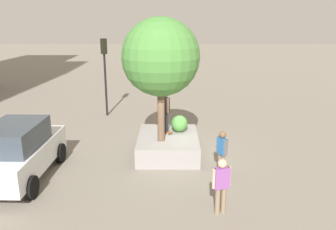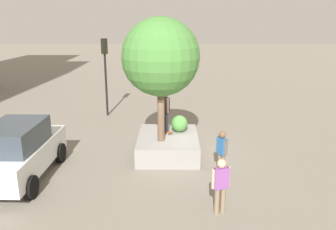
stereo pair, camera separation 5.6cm
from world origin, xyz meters
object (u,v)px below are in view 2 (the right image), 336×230
at_px(planter_ledge, 168,145).
at_px(skateboard, 165,131).
at_px(police_car, 18,151).
at_px(passerby_with_bag, 221,183).
at_px(traffic_light_corner, 105,64).
at_px(plaza_tree, 161,57).
at_px(bystander_watching, 222,150).
at_px(skateboarder, 165,108).

xyz_separation_m(planter_ledge, skateboard, (0.41, 0.13, 0.46)).
height_order(police_car, passerby_with_bag, police_car).
xyz_separation_m(traffic_light_corner, passerby_with_bag, (-10.41, -5.22, -2.03)).
relative_size(skateboard, police_car, 0.16).
bearing_deg(plaza_tree, bystander_watching, -120.97).
xyz_separation_m(skateboarder, police_car, (-2.78, 5.11, -0.84)).
bearing_deg(passerby_with_bag, traffic_light_corner, 26.64).
bearing_deg(skateboard, traffic_light_corner, 32.84).
height_order(planter_ledge, skateboarder, skateboarder).
bearing_deg(plaza_tree, planter_ledge, -25.66).
bearing_deg(planter_ledge, police_car, 114.30).
height_order(plaza_tree, police_car, plaza_tree).
height_order(skateboarder, traffic_light_corner, traffic_light_corner).
height_order(planter_ledge, bystander_watching, bystander_watching).
xyz_separation_m(skateboarder, bystander_watching, (-2.33, -2.10, -0.94)).
relative_size(skateboard, traffic_light_corner, 0.17).
height_order(police_car, traffic_light_corner, traffic_light_corner).
bearing_deg(plaza_tree, passerby_with_bag, -155.04).
bearing_deg(bystander_watching, skateboarder, 42.06).
distance_m(plaza_tree, traffic_light_corner, 7.33).
relative_size(skateboarder, passerby_with_bag, 1.03).
bearing_deg(police_car, traffic_light_corner, -11.02).
bearing_deg(plaza_tree, traffic_light_corner, 27.66).
bearing_deg(skateboarder, bystander_watching, -137.94).
distance_m(plaza_tree, passerby_with_bag, 5.40).
bearing_deg(police_car, passerby_with_bag, -107.78).
xyz_separation_m(skateboard, bystander_watching, (-2.33, -2.10, 0.09)).
bearing_deg(plaza_tree, skateboard, -8.43).
bearing_deg(skateboard, passerby_with_bag, -161.01).
relative_size(planter_ledge, passerby_with_bag, 1.85).
xyz_separation_m(skateboard, traffic_light_corner, (5.44, 3.51, 2.16)).
bearing_deg(traffic_light_corner, police_car, 168.98).
bearing_deg(bystander_watching, plaza_tree, 59.03).
relative_size(plaza_tree, passerby_with_bag, 2.80).
bearing_deg(passerby_with_bag, planter_ledge, 19.17).
height_order(skateboard, skateboarder, skateboarder).
distance_m(bystander_watching, passerby_with_bag, 2.67).
relative_size(plaza_tree, skateboarder, 2.73).
xyz_separation_m(plaza_tree, skateboarder, (0.98, -0.15, -2.23)).
bearing_deg(police_car, plaza_tree, -70.09).
bearing_deg(planter_ledge, passerby_with_bag, -160.83).
relative_size(traffic_light_corner, bystander_watching, 2.66).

